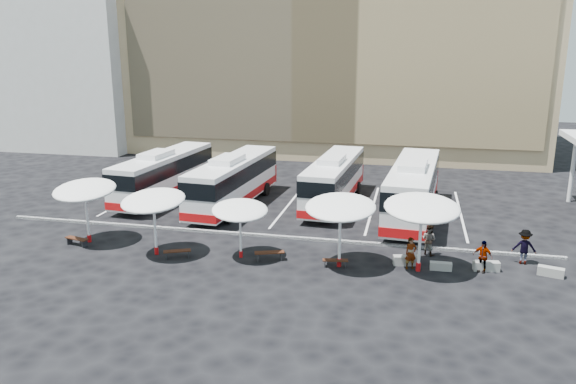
% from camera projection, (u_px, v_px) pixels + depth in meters
% --- Properties ---
extents(ground, '(120.00, 120.00, 0.00)m').
position_uv_depth(ground, '(261.00, 239.00, 33.38)').
color(ground, black).
rests_on(ground, ground).
extents(sandstone_building, '(42.00, 18.25, 29.60)m').
position_uv_depth(sandstone_building, '(338.00, 31.00, 60.22)').
color(sandstone_building, tan).
rests_on(sandstone_building, ground).
extents(apartment_block, '(14.00, 14.00, 18.00)m').
position_uv_depth(apartment_block, '(87.00, 65.00, 63.44)').
color(apartment_block, silver).
rests_on(apartment_block, ground).
extents(curb_divider, '(34.00, 0.25, 0.15)m').
position_uv_depth(curb_divider, '(263.00, 235.00, 33.83)').
color(curb_divider, black).
rests_on(curb_divider, ground).
extents(bay_lines, '(24.15, 12.00, 0.01)m').
position_uv_depth(bay_lines, '(290.00, 203.00, 40.93)').
color(bay_lines, white).
rests_on(bay_lines, ground).
extents(bus_0, '(3.47, 11.79, 3.69)m').
position_uv_depth(bus_0, '(164.00, 173.00, 42.05)').
color(bus_0, white).
rests_on(bus_0, ground).
extents(bus_1, '(3.42, 12.04, 3.77)m').
position_uv_depth(bus_1, '(234.00, 180.00, 39.82)').
color(bus_1, white).
rests_on(bus_1, ground).
extents(bus_2, '(3.22, 11.70, 3.67)m').
position_uv_depth(bus_2, '(334.00, 179.00, 40.29)').
color(bus_2, white).
rests_on(bus_2, ground).
extents(bus_3, '(3.69, 12.79, 4.00)m').
position_uv_depth(bus_3, '(413.00, 188.00, 37.11)').
color(bus_3, white).
rests_on(bus_3, ground).
extents(sunshade_0, '(3.78, 3.82, 3.70)m').
position_uv_depth(sunshade_0, '(85.00, 190.00, 32.16)').
color(sunshade_0, white).
rests_on(sunshade_0, ground).
extents(sunshade_1, '(3.88, 3.92, 3.62)m').
position_uv_depth(sunshade_1, '(153.00, 201.00, 30.22)').
color(sunshade_1, white).
rests_on(sunshade_1, ground).
extents(sunshade_2, '(3.98, 4.00, 3.15)m').
position_uv_depth(sunshade_2, '(240.00, 210.00, 29.89)').
color(sunshade_2, white).
rests_on(sunshade_2, ground).
extents(sunshade_3, '(3.75, 3.80, 3.79)m').
position_uv_depth(sunshade_3, '(340.00, 207.00, 28.50)').
color(sunshade_3, white).
rests_on(sunshade_3, ground).
extents(sunshade_4, '(4.32, 4.36, 3.95)m').
position_uv_depth(sunshade_4, '(422.00, 208.00, 27.88)').
color(sunshade_4, white).
rests_on(sunshade_4, ground).
extents(wood_bench_0, '(1.53, 0.73, 0.45)m').
position_uv_depth(wood_bench_0, '(77.00, 240.00, 32.27)').
color(wood_bench_0, black).
rests_on(wood_bench_0, ground).
extents(wood_bench_1, '(1.50, 0.96, 0.45)m').
position_uv_depth(wood_bench_1, '(177.00, 252.00, 30.34)').
color(wood_bench_1, black).
rests_on(wood_bench_1, ground).
extents(wood_bench_2, '(1.63, 0.92, 0.48)m').
position_uv_depth(wood_bench_2, '(269.00, 254.00, 30.04)').
color(wood_bench_2, black).
rests_on(wood_bench_2, ground).
extents(wood_bench_3, '(1.36, 0.56, 0.41)m').
position_uv_depth(wood_bench_3, '(335.00, 261.00, 29.15)').
color(wood_bench_3, black).
rests_on(wood_bench_3, ground).
extents(conc_bench_0, '(1.39, 0.70, 0.50)m').
position_uv_depth(conc_bench_0, '(406.00, 260.00, 29.46)').
color(conc_bench_0, gray).
rests_on(conc_bench_0, ground).
extents(conc_bench_1, '(1.11, 0.39, 0.41)m').
position_uv_depth(conc_bench_1, '(441.00, 266.00, 28.79)').
color(conc_bench_1, gray).
rests_on(conc_bench_1, ground).
extents(conc_bench_2, '(1.34, 0.62, 0.49)m').
position_uv_depth(conc_bench_2, '(486.00, 266.00, 28.71)').
color(conc_bench_2, gray).
rests_on(conc_bench_2, ground).
extents(conc_bench_3, '(1.30, 0.74, 0.46)m').
position_uv_depth(conc_bench_3, '(551.00, 272.00, 28.03)').
color(conc_bench_3, gray).
rests_on(conc_bench_3, ground).
extents(passenger_0, '(0.72, 0.61, 1.67)m').
position_uv_depth(passenger_0, '(411.00, 253.00, 28.83)').
color(passenger_0, black).
rests_on(passenger_0, ground).
extents(passenger_1, '(1.06, 1.02, 1.72)m').
position_uv_depth(passenger_1, '(429.00, 240.00, 30.73)').
color(passenger_1, black).
rests_on(passenger_1, ground).
extents(passenger_2, '(1.07, 0.79, 1.69)m').
position_uv_depth(passenger_2, '(483.00, 256.00, 28.38)').
color(passenger_2, black).
rests_on(passenger_2, ground).
extents(passenger_3, '(1.27, 0.80, 1.88)m').
position_uv_depth(passenger_3, '(524.00, 247.00, 29.45)').
color(passenger_3, black).
rests_on(passenger_3, ground).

